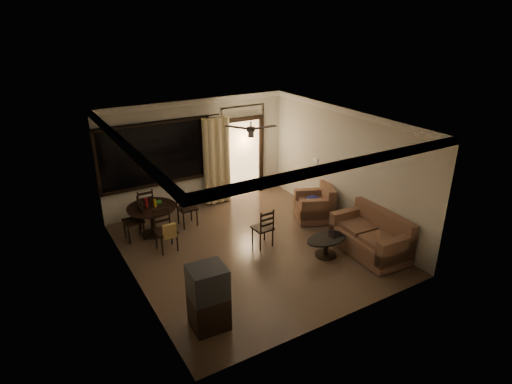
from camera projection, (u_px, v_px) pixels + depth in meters
ground at (251, 248)px, 9.30m from camera, size 5.50×5.50×0.00m
room_shell at (235, 143)px, 10.27m from camera, size 5.50×6.70×5.50m
dining_table at (152, 212)px, 9.70m from camera, size 1.10×1.10×0.91m
dining_chair_west at (135, 228)px, 9.58m from camera, size 0.43×0.43×0.95m
dining_chair_east at (187, 214)px, 10.21m from camera, size 0.43×0.43×0.95m
dining_chair_south at (167, 237)px, 9.12m from camera, size 0.43×0.49×0.95m
dining_chair_north at (145, 214)px, 10.23m from camera, size 0.43×0.43×0.95m
tv_cabinet at (208, 298)px, 6.78m from camera, size 0.62×0.56×1.11m
sofa at (372, 237)px, 9.01m from camera, size 1.00×1.73×0.90m
armchair at (316, 206)px, 10.49m from camera, size 1.11×1.11×0.85m
coffee_table at (326, 244)px, 8.93m from camera, size 0.93×0.56×0.41m
side_chair at (263, 235)px, 9.32m from camera, size 0.41×0.41×0.89m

